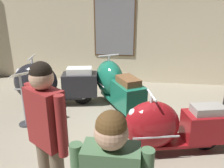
# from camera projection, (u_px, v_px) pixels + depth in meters

# --- Properties ---
(ground_plane) EXTENTS (60.00, 60.00, 0.00)m
(ground_plane) POSITION_uv_depth(u_px,v_px,m) (118.00, 141.00, 3.88)
(ground_plane) COLOR gray
(showroom_back_wall) EXTENTS (18.00, 0.63, 3.53)m
(showroom_back_wall) POSITION_uv_depth(u_px,v_px,m) (125.00, 21.00, 6.37)
(showroom_back_wall) COLOR beige
(showroom_back_wall) RESTS_ON ground
(scooter_0) EXTENTS (1.93, 0.86, 1.14)m
(scooter_0) POSITION_uv_depth(u_px,v_px,m) (50.00, 83.00, 5.13)
(scooter_0) COLOR black
(scooter_0) RESTS_ON ground
(scooter_1) EXTENTS (1.37, 1.83, 1.11)m
(scooter_1) POSITION_uv_depth(u_px,v_px,m) (114.00, 84.00, 5.13)
(scooter_1) COLOR black
(scooter_1) RESTS_ON ground
(scooter_2) EXTENTS (1.70, 0.83, 1.00)m
(scooter_2) POSITION_uv_depth(u_px,v_px,m) (168.00, 126.00, 3.45)
(scooter_2) COLOR black
(scooter_2) RESTS_ON ground
(visitor_0) EXTENTS (0.51, 0.42, 1.73)m
(visitor_0) POSITION_uv_depth(u_px,v_px,m) (47.00, 132.00, 2.28)
(visitor_0) COLOR black
(visitor_0) RESTS_ON ground
(info_stanchion) EXTENTS (0.38, 0.39, 1.07)m
(info_stanchion) POSITION_uv_depth(u_px,v_px,m) (24.00, 103.00, 4.27)
(info_stanchion) COLOR #333338
(info_stanchion) RESTS_ON ground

